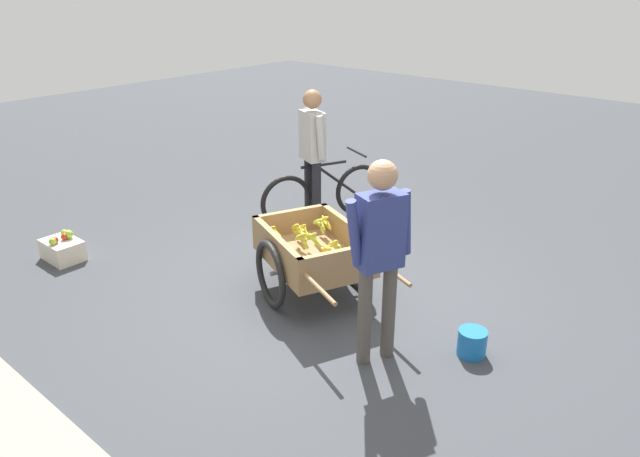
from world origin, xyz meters
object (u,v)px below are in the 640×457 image
object	(u,v)px
bicycle	(324,194)
apple_crate	(63,249)
vendor_person	(380,245)
fruit_cart	(313,253)
plastic_bucket	(472,343)
cyclist_person	(312,145)

from	to	relation	value
bicycle	apple_crate	bearing A→B (deg)	62.67
vendor_person	bicycle	distance (m)	3.01
fruit_cart	vendor_person	xyz separation A→B (m)	(-1.06, 0.44, 0.56)
bicycle	fruit_cart	bearing A→B (deg)	127.92
fruit_cart	plastic_bucket	size ratio (longest dim) A/B	7.75
vendor_person	apple_crate	world-z (taller)	vendor_person
fruit_cart	cyclist_person	size ratio (longest dim) A/B	1.11
vendor_person	apple_crate	size ratio (longest dim) A/B	3.76
fruit_cart	plastic_bucket	world-z (taller)	fruit_cart
cyclist_person	fruit_cart	bearing A→B (deg)	132.11
plastic_bucket	fruit_cart	bearing A→B (deg)	3.65
cyclist_person	apple_crate	xyz separation A→B (m)	(1.33, 2.55, -0.86)
fruit_cart	apple_crate	xyz separation A→B (m)	(2.55, 1.21, -0.32)
fruit_cart	vendor_person	size ratio (longest dim) A/B	1.10
plastic_bucket	apple_crate	size ratio (longest dim) A/B	0.53
bicycle	cyclist_person	bearing A→B (deg)	67.25
bicycle	apple_crate	xyz separation A→B (m)	(1.39, 2.69, -0.23)
cyclist_person	plastic_bucket	world-z (taller)	cyclist_person
cyclist_person	plastic_bucket	distance (m)	3.23
fruit_cart	cyclist_person	xyz separation A→B (m)	(1.22, -1.35, 0.55)
vendor_person	apple_crate	bearing A→B (deg)	11.93
fruit_cart	apple_crate	size ratio (longest dim) A/B	4.12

